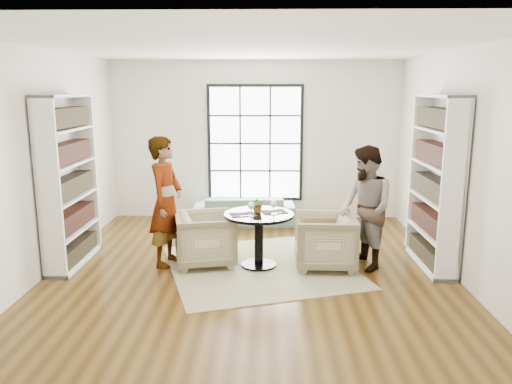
{
  "coord_description": "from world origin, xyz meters",
  "views": [
    {
      "loc": [
        0.22,
        -6.53,
        2.48
      ],
      "look_at": [
        0.07,
        0.4,
        1.03
      ],
      "focal_mm": 35.0,
      "sensor_mm": 36.0,
      "label": 1
    }
  ],
  "objects_px": {
    "armchair_left": "(206,239)",
    "person_right": "(366,208)",
    "wine_glass_right": "(274,204)",
    "armchair_right": "(325,241)",
    "flower_centerpiece": "(258,204)",
    "sofa": "(244,210)",
    "wine_glass_left": "(251,206)",
    "person_left": "(166,202)",
    "pedestal_table": "(259,228)"
  },
  "relations": [
    {
      "from": "person_right",
      "to": "flower_centerpiece",
      "type": "height_order",
      "value": "person_right"
    },
    {
      "from": "sofa",
      "to": "armchair_right",
      "type": "height_order",
      "value": "armchair_right"
    },
    {
      "from": "wine_glass_left",
      "to": "wine_glass_right",
      "type": "distance_m",
      "value": 0.33
    },
    {
      "from": "person_right",
      "to": "pedestal_table",
      "type": "bearing_deg",
      "value": -106.53
    },
    {
      "from": "pedestal_table",
      "to": "person_left",
      "type": "bearing_deg",
      "value": 176.88
    },
    {
      "from": "armchair_left",
      "to": "wine_glass_right",
      "type": "relative_size",
      "value": 4.08
    },
    {
      "from": "armchair_left",
      "to": "person_right",
      "type": "distance_m",
      "value": 2.28
    },
    {
      "from": "sofa",
      "to": "person_right",
      "type": "height_order",
      "value": "person_right"
    },
    {
      "from": "pedestal_table",
      "to": "wine_glass_left",
      "type": "bearing_deg",
      "value": -119.52
    },
    {
      "from": "sofa",
      "to": "wine_glass_right",
      "type": "xyz_separation_m",
      "value": [
        0.51,
        -2.32,
        0.65
      ]
    },
    {
      "from": "armchair_left",
      "to": "person_left",
      "type": "height_order",
      "value": "person_left"
    },
    {
      "from": "wine_glass_right",
      "to": "flower_centerpiece",
      "type": "distance_m",
      "value": 0.25
    },
    {
      "from": "pedestal_table",
      "to": "person_left",
      "type": "xyz_separation_m",
      "value": [
        -1.31,
        0.07,
        0.36
      ]
    },
    {
      "from": "sofa",
      "to": "wine_glass_left",
      "type": "bearing_deg",
      "value": 91.99
    },
    {
      "from": "person_left",
      "to": "armchair_right",
      "type": "bearing_deg",
      "value": -79.86
    },
    {
      "from": "person_right",
      "to": "wine_glass_right",
      "type": "xyz_separation_m",
      "value": [
        -1.27,
        -0.05,
        0.06
      ]
    },
    {
      "from": "person_left",
      "to": "person_right",
      "type": "relative_size",
      "value": 1.07
    },
    {
      "from": "armchair_left",
      "to": "person_right",
      "type": "bearing_deg",
      "value": -104.99
    },
    {
      "from": "sofa",
      "to": "wine_glass_left",
      "type": "relative_size",
      "value": 9.02
    },
    {
      "from": "person_left",
      "to": "armchair_left",
      "type": "bearing_deg",
      "value": -77.69
    },
    {
      "from": "sofa",
      "to": "armchair_right",
      "type": "relative_size",
      "value": 2.19
    },
    {
      "from": "armchair_left",
      "to": "wine_glass_right",
      "type": "distance_m",
      "value": 1.11
    },
    {
      "from": "person_right",
      "to": "wine_glass_left",
      "type": "bearing_deg",
      "value": -100.12
    },
    {
      "from": "person_right",
      "to": "person_left",
      "type": "bearing_deg",
      "value": -107.76
    },
    {
      "from": "armchair_left",
      "to": "armchair_right",
      "type": "height_order",
      "value": "armchair_right"
    },
    {
      "from": "person_right",
      "to": "wine_glass_right",
      "type": "distance_m",
      "value": 1.27
    },
    {
      "from": "person_left",
      "to": "wine_glass_right",
      "type": "relative_size",
      "value": 9.0
    },
    {
      "from": "person_right",
      "to": "wine_glass_right",
      "type": "bearing_deg",
      "value": -103.84
    },
    {
      "from": "armchair_right",
      "to": "person_left",
      "type": "distance_m",
      "value": 2.29
    },
    {
      "from": "armchair_right",
      "to": "person_right",
      "type": "xyz_separation_m",
      "value": [
        0.55,
        0.0,
        0.48
      ]
    },
    {
      "from": "pedestal_table",
      "to": "wine_glass_right",
      "type": "xyz_separation_m",
      "value": [
        0.21,
        -0.06,
        0.36
      ]
    },
    {
      "from": "pedestal_table",
      "to": "flower_centerpiece",
      "type": "bearing_deg",
      "value": 104.18
    },
    {
      "from": "pedestal_table",
      "to": "wine_glass_left",
      "type": "relative_size",
      "value": 4.76
    },
    {
      "from": "pedestal_table",
      "to": "sofa",
      "type": "relative_size",
      "value": 0.53
    },
    {
      "from": "pedestal_table",
      "to": "sofa",
      "type": "height_order",
      "value": "pedestal_table"
    },
    {
      "from": "pedestal_table",
      "to": "sofa",
      "type": "bearing_deg",
      "value": 97.71
    },
    {
      "from": "armchair_right",
      "to": "flower_centerpiece",
      "type": "bearing_deg",
      "value": -92.65
    },
    {
      "from": "wine_glass_left",
      "to": "flower_centerpiece",
      "type": "relative_size",
      "value": 0.87
    },
    {
      "from": "wine_glass_right",
      "to": "armchair_right",
      "type": "bearing_deg",
      "value": 3.86
    },
    {
      "from": "sofa",
      "to": "armchair_left",
      "type": "relative_size",
      "value": 2.21
    },
    {
      "from": "sofa",
      "to": "person_left",
      "type": "height_order",
      "value": "person_left"
    },
    {
      "from": "person_left",
      "to": "wine_glass_right",
      "type": "bearing_deg",
      "value": -82.7
    },
    {
      "from": "armchair_left",
      "to": "person_left",
      "type": "relative_size",
      "value": 0.45
    },
    {
      "from": "wine_glass_right",
      "to": "flower_centerpiece",
      "type": "height_order",
      "value": "flower_centerpiece"
    },
    {
      "from": "pedestal_table",
      "to": "flower_centerpiece",
      "type": "height_order",
      "value": "flower_centerpiece"
    },
    {
      "from": "sofa",
      "to": "armchair_left",
      "type": "xyz_separation_m",
      "value": [
        -0.45,
        -2.19,
        0.11
      ]
    },
    {
      "from": "sofa",
      "to": "person_left",
      "type": "relative_size",
      "value": 1.0
    },
    {
      "from": "armchair_left",
      "to": "armchair_right",
      "type": "distance_m",
      "value": 1.68
    },
    {
      "from": "armchair_right",
      "to": "wine_glass_right",
      "type": "xyz_separation_m",
      "value": [
        -0.72,
        -0.05,
        0.54
      ]
    },
    {
      "from": "armchair_left",
      "to": "pedestal_table",
      "type": "bearing_deg",
      "value": -108.2
    }
  ]
}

